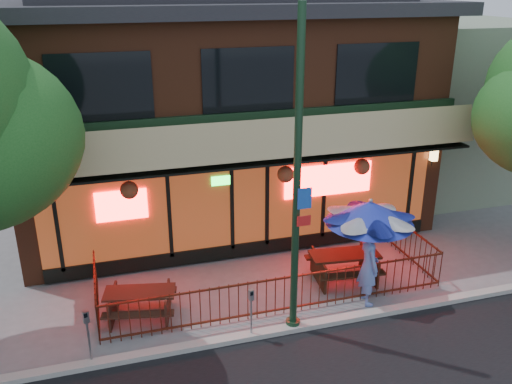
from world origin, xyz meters
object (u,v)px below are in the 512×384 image
patio_umbrella (370,212)px  parking_meter_far (87,329)px  picnic_table_left (140,300)px  parking_meter_near (251,306)px  pedestrian (368,265)px  street_light (297,199)px  picnic_table_right (344,262)px

patio_umbrella → parking_meter_far: 6.92m
picnic_table_left → parking_meter_near: size_ratio=1.52×
pedestrian → parking_meter_far: bearing=97.7°
street_light → parking_meter_far: street_light is taller
street_light → picnic_table_left: (-3.25, 1.41, -2.70)m
picnic_table_right → parking_meter_near: 3.47m
street_light → pedestrian: 3.03m
street_light → parking_meter_near: bearing=-175.6°
street_light → picnic_table_left: size_ratio=3.83×
picnic_table_left → parking_meter_near: (2.24, -1.49, 0.37)m
picnic_table_left → patio_umbrella: bearing=-3.1°
pedestrian → parking_meter_far: (-6.46, -0.50, -0.14)m
picnic_table_left → parking_meter_far: (-1.13, -1.41, 0.41)m
picnic_table_left → parking_meter_far: bearing=-128.9°
pedestrian → parking_meter_near: (-3.08, -0.58, -0.18)m
street_light → pedestrian: street_light is taller
pedestrian → parking_meter_near: bearing=103.9°
street_light → parking_meter_far: bearing=180.0°
street_light → patio_umbrella: bearing=25.3°
patio_umbrella → parking_meter_far: size_ratio=1.93×
patio_umbrella → street_light: bearing=-154.7°
pedestrian → parking_meter_far: 6.48m
street_light → patio_umbrella: size_ratio=2.85×
patio_umbrella → parking_meter_near: size_ratio=2.04×
picnic_table_left → pedestrian: 5.43m
patio_umbrella → picnic_table_left: bearing=176.9°
parking_meter_near → street_light: bearing=4.4°
picnic_table_left → picnic_table_right: (5.25, 0.22, 0.05)m
patio_umbrella → pedestrian: (-0.26, -0.60, -1.10)m
pedestrian → parking_meter_near: pedestrian is taller
street_light → picnic_table_left: street_light is taller
picnic_table_left → patio_umbrella: 5.83m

